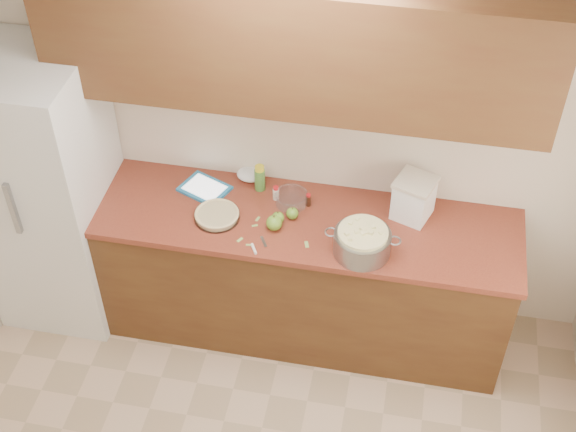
% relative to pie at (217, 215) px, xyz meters
% --- Properties ---
extents(room_shell, '(3.60, 3.60, 3.60)m').
position_rel_pie_xyz_m(room_shell, '(0.39, -1.40, 0.36)').
color(room_shell, tan).
rests_on(room_shell, ground).
extents(counter_run, '(2.64, 0.68, 0.92)m').
position_rel_pie_xyz_m(counter_run, '(0.39, 0.08, -0.48)').
color(counter_run, '#543417').
rests_on(counter_run, ground).
extents(upper_cabinets, '(2.60, 0.34, 0.70)m').
position_rel_pie_xyz_m(upper_cabinets, '(0.39, 0.23, 1.01)').
color(upper_cabinets, '#533519').
rests_on(upper_cabinets, room_shell).
extents(fridge, '(0.70, 0.70, 1.80)m').
position_rel_pie_xyz_m(fridge, '(-1.05, 0.04, -0.04)').
color(fridge, silver).
rests_on(fridge, ground).
extents(pie, '(0.26, 0.26, 0.04)m').
position_rel_pie_xyz_m(pie, '(0.00, 0.00, 0.00)').
color(pie, silver).
rests_on(pie, counter_run).
extents(colander, '(0.41, 0.31, 0.15)m').
position_rel_pie_xyz_m(colander, '(0.83, -0.11, 0.05)').
color(colander, gray).
rests_on(colander, counter_run).
extents(flour_canister, '(0.27, 0.27, 0.26)m').
position_rel_pie_xyz_m(flour_canister, '(1.08, 0.23, 0.11)').
color(flour_canister, white).
rests_on(flour_canister, counter_run).
extents(tablet, '(0.33, 0.29, 0.02)m').
position_rel_pie_xyz_m(tablet, '(-0.13, 0.22, -0.01)').
color(tablet, teal).
rests_on(tablet, counter_run).
extents(paring_knife, '(0.09, 0.15, 0.02)m').
position_rel_pie_xyz_m(paring_knife, '(0.27, -0.19, -0.01)').
color(paring_knife, gray).
rests_on(paring_knife, counter_run).
extents(lemon_bottle, '(0.06, 0.06, 0.17)m').
position_rel_pie_xyz_m(lemon_bottle, '(0.19, 0.29, 0.06)').
color(lemon_bottle, '#4C8C38').
rests_on(lemon_bottle, counter_run).
extents(cinnamon_shaker, '(0.04, 0.04, 0.09)m').
position_rel_pie_xyz_m(cinnamon_shaker, '(0.30, 0.22, 0.02)').
color(cinnamon_shaker, beige).
rests_on(cinnamon_shaker, counter_run).
extents(vanilla_bottle, '(0.03, 0.03, 0.08)m').
position_rel_pie_xyz_m(vanilla_bottle, '(0.49, 0.20, 0.02)').
color(vanilla_bottle, black).
rests_on(vanilla_bottle, counter_run).
extents(mixing_bowl, '(0.19, 0.19, 0.07)m').
position_rel_pie_xyz_m(mixing_bowl, '(0.39, 0.20, 0.02)').
color(mixing_bowl, silver).
rests_on(mixing_bowl, counter_run).
extents(paper_towel, '(0.18, 0.16, 0.07)m').
position_rel_pie_xyz_m(paper_towel, '(0.11, 0.37, 0.01)').
color(paper_towel, white).
rests_on(paper_towel, counter_run).
extents(apple_left, '(0.07, 0.07, 0.08)m').
position_rel_pie_xyz_m(apple_left, '(0.35, 0.03, 0.01)').
color(apple_left, olive).
rests_on(apple_left, counter_run).
extents(apple_center, '(0.07, 0.07, 0.08)m').
position_rel_pie_xyz_m(apple_center, '(0.42, 0.08, 0.01)').
color(apple_center, olive).
rests_on(apple_center, counter_run).
extents(apple_front, '(0.09, 0.09, 0.10)m').
position_rel_pie_xyz_m(apple_front, '(0.33, -0.02, 0.02)').
color(apple_front, olive).
rests_on(apple_front, counter_run).
extents(peel_a, '(0.03, 0.04, 0.00)m').
position_rel_pie_xyz_m(peel_a, '(0.23, 0.03, -0.02)').
color(peel_a, '#90B156').
rests_on(peel_a, counter_run).
extents(peel_b, '(0.04, 0.03, 0.00)m').
position_rel_pie_xyz_m(peel_b, '(0.22, -0.02, -0.02)').
color(peel_b, '#90B156').
rests_on(peel_b, counter_run).
extents(peel_c, '(0.04, 0.02, 0.00)m').
position_rel_pie_xyz_m(peel_c, '(0.22, -0.18, -0.02)').
color(peel_c, '#90B156').
rests_on(peel_c, counter_run).
extents(peel_d, '(0.03, 0.05, 0.00)m').
position_rel_pie_xyz_m(peel_d, '(0.53, -0.11, -0.02)').
color(peel_d, '#90B156').
rests_on(peel_d, counter_run).
extents(peel_e, '(0.03, 0.04, 0.00)m').
position_rel_pie_xyz_m(peel_e, '(0.17, -0.15, -0.02)').
color(peel_e, '#90B156').
rests_on(peel_e, counter_run).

